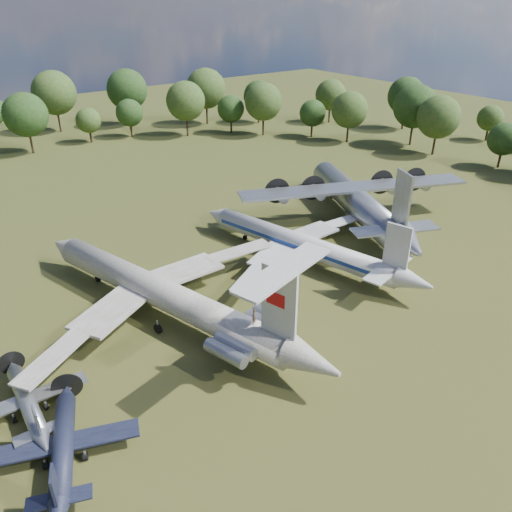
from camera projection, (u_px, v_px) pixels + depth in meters
ground at (209, 307)px, 59.84m from camera, size 300.00×300.00×0.00m
il62_airliner at (164, 299)px, 57.24m from camera, size 48.63×56.24×4.70m
tu104_jet at (301, 248)px, 69.41m from camera, size 38.68×45.94×3.99m
an12_transport at (356, 205)px, 81.22m from camera, size 51.56×53.91×5.58m
small_prop_west at (64, 450)px, 39.77m from camera, size 16.75×19.32×2.38m
small_prop_northwest at (28, 404)px, 44.32m from camera, size 10.98×14.78×2.14m
person_on_il62 at (254, 316)px, 48.61m from camera, size 0.72×0.64×1.64m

